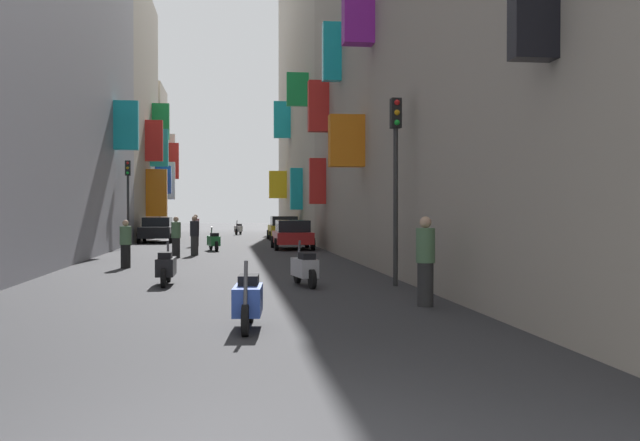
% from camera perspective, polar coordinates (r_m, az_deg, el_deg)
% --- Properties ---
extents(ground_plane, '(140.00, 140.00, 0.00)m').
position_cam_1_polar(ground_plane, '(35.39, -7.96, -2.28)').
color(ground_plane, '#2D2D30').
extents(building_left_mid_a, '(7.36, 14.63, 17.03)m').
position_cam_1_polar(building_left_mid_a, '(50.49, -17.01, 8.28)').
color(building_left_mid_a, '#9E9384').
rests_on(building_left_mid_a, ground).
extents(building_left_mid_c, '(7.28, 6.93, 12.32)m').
position_cam_1_polar(building_left_mid_c, '(62.57, -15.06, 4.68)').
color(building_left_mid_c, '#9E9384').
rests_on(building_left_mid_c, ground).
extents(building_right_mid_a, '(7.20, 14.63, 21.92)m').
position_cam_1_polar(building_right_mid_a, '(33.02, 6.56, 16.70)').
color(building_right_mid_a, '#9E9384').
rests_on(building_right_mid_a, ground).
extents(building_right_mid_b, '(7.39, 27.20, 21.56)m').
position_cam_1_polar(building_right_mid_b, '(53.05, 1.01, 10.44)').
color(building_right_mid_b, '#B2A899').
rests_on(building_right_mid_b, ground).
extents(parked_car_red, '(1.92, 4.02, 1.42)m').
position_cam_1_polar(parked_car_red, '(35.01, -2.23, -1.08)').
color(parked_car_red, '#B21E1E').
rests_on(parked_car_red, ground).
extents(parked_car_black, '(1.98, 4.24, 1.49)m').
position_cam_1_polar(parked_car_black, '(43.60, -12.88, -0.68)').
color(parked_car_black, black).
rests_on(parked_car_black, ground).
extents(parked_car_yellow, '(2.00, 3.99, 1.53)m').
position_cam_1_polar(parked_car_yellow, '(46.15, -2.93, -0.57)').
color(parked_car_yellow, gold).
rests_on(parked_car_yellow, ground).
extents(scooter_blue, '(0.54, 1.85, 1.13)m').
position_cam_1_polar(scooter_blue, '(11.61, -5.78, -6.34)').
color(scooter_blue, '#2D4CAD').
rests_on(scooter_blue, ground).
extents(scooter_black, '(0.45, 1.98, 1.13)m').
position_cam_1_polar(scooter_black, '(18.68, -12.21, -3.64)').
color(scooter_black, black).
rests_on(scooter_black, ground).
extents(scooter_silver, '(0.61, 1.91, 1.13)m').
position_cam_1_polar(scooter_silver, '(17.95, -1.23, -3.80)').
color(scooter_silver, '#ADADB2').
rests_on(scooter_silver, ground).
extents(scooter_white, '(0.70, 1.80, 1.13)m').
position_cam_1_polar(scooter_white, '(56.06, -6.54, -0.66)').
color(scooter_white, silver).
rests_on(scooter_white, ground).
extents(scooter_green, '(0.67, 1.94, 1.13)m').
position_cam_1_polar(scooter_green, '(33.97, -8.50, -1.63)').
color(scooter_green, '#287F3D').
rests_on(scooter_green, ground).
extents(pedestrian_crossing, '(0.51, 0.51, 1.66)m').
position_cam_1_polar(pedestrian_crossing, '(29.04, -11.44, -1.34)').
color(pedestrian_crossing, black).
rests_on(pedestrian_crossing, ground).
extents(pedestrian_near_left, '(0.52, 0.52, 1.79)m').
position_cam_1_polar(pedestrian_near_left, '(14.32, 8.43, -3.24)').
color(pedestrian_near_left, '#2C2C2C').
rests_on(pedestrian_near_left, ground).
extents(pedestrian_near_right, '(0.47, 0.47, 1.59)m').
position_cam_1_polar(pedestrian_near_right, '(24.41, -15.29, -1.84)').
color(pedestrian_near_right, black).
rests_on(pedestrian_near_right, ground).
extents(pedestrian_mid_street, '(0.39, 0.39, 1.68)m').
position_cam_1_polar(pedestrian_mid_street, '(30.55, -10.00, -1.21)').
color(pedestrian_mid_street, '#2B2B2B').
rests_on(pedestrian_mid_street, ground).
extents(pedestrian_far_away, '(0.52, 0.52, 1.70)m').
position_cam_1_polar(pedestrian_far_away, '(38.37, -9.91, -0.78)').
color(pedestrian_far_away, black).
rests_on(pedestrian_far_away, ground).
extents(traffic_light_near_corner, '(0.26, 0.34, 4.40)m').
position_cam_1_polar(traffic_light_near_corner, '(37.05, -15.11, 2.46)').
color(traffic_light_near_corner, '#2D2D2D').
rests_on(traffic_light_near_corner, ground).
extents(traffic_light_far_corner, '(0.26, 0.34, 4.73)m').
position_cam_1_polar(traffic_light_far_corner, '(18.09, 6.08, 4.87)').
color(traffic_light_far_corner, '#2D2D2D').
rests_on(traffic_light_far_corner, ground).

